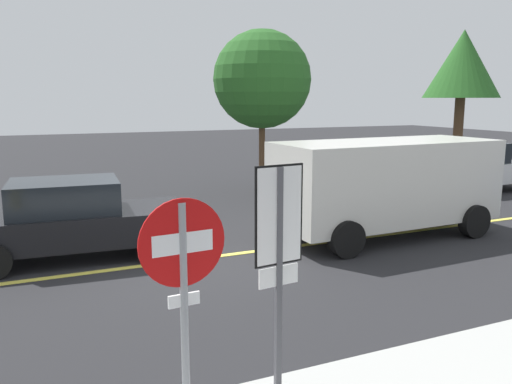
# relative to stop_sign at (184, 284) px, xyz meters

# --- Properties ---
(ground_plane) EXTENTS (80.00, 80.00, 0.00)m
(ground_plane) POSITION_rel_stop_sign_xyz_m (1.36, 5.45, -1.60)
(ground_plane) COLOR #262628
(lane_marking_centre) EXTENTS (28.00, 0.16, 0.01)m
(lane_marking_centre) POSITION_rel_stop_sign_xyz_m (4.36, 5.45, -1.59)
(lane_marking_centre) COLOR #E0D14C
(stop_sign) EXTENTS (0.76, 0.08, 2.34)m
(stop_sign) POSITION_rel_stop_sign_xyz_m (0.00, 0.00, 0.00)
(stop_sign) COLOR gray
(stop_sign) RESTS_ON ground_plane
(speed_limit_sign) EXTENTS (0.54, 0.08, 2.52)m
(speed_limit_sign) POSITION_rel_stop_sign_xyz_m (1.06, 0.34, 0.17)
(speed_limit_sign) COLOR #4C4C51
(speed_limit_sign) RESTS_ON ground_plane
(white_van) EXTENTS (5.26, 2.40, 2.20)m
(white_van) POSITION_rel_stop_sign_xyz_m (6.28, 5.40, -0.33)
(white_van) COLOR silver
(white_van) RESTS_ON ground_plane
(car_white_behind_van) EXTENTS (4.14, 2.19, 1.67)m
(car_white_behind_van) POSITION_rel_stop_sign_xyz_m (12.82, 9.03, -0.76)
(car_white_behind_van) COLOR white
(car_white_behind_van) RESTS_ON ground_plane
(car_black_mid_road) EXTENTS (4.35, 2.25, 1.57)m
(car_black_mid_road) POSITION_rel_stop_sign_xyz_m (-0.37, 6.58, -0.81)
(car_black_mid_road) COLOR black
(car_black_mid_road) RESTS_ON ground_plane
(tree_left_verge) EXTENTS (3.14, 3.14, 5.32)m
(tree_left_verge) POSITION_rel_stop_sign_xyz_m (5.93, 11.39, 2.14)
(tree_left_verge) COLOR #513823
(tree_left_verge) RESTS_ON ground_plane
(tree_centre_verge) EXTENTS (2.90, 2.90, 5.74)m
(tree_centre_verge) POSITION_rel_stop_sign_xyz_m (14.46, 11.46, 2.80)
(tree_centre_verge) COLOR #513823
(tree_centre_verge) RESTS_ON ground_plane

